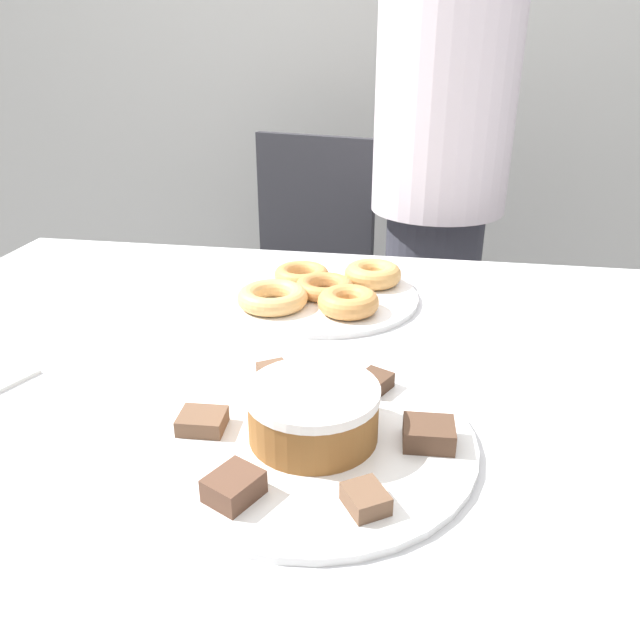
# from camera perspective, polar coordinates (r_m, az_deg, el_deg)

# --- Properties ---
(wall_back) EXTENTS (8.00, 0.05, 2.60)m
(wall_back) POSITION_cam_1_polar(r_m,az_deg,el_deg) (2.45, 7.60, 26.90)
(wall_back) COLOR silver
(wall_back) RESTS_ON ground_plane
(table) EXTENTS (1.61, 1.05, 0.74)m
(table) POSITION_cam_1_polar(r_m,az_deg,el_deg) (0.98, 1.17, -8.07)
(table) COLOR silver
(table) RESTS_ON ground_plane
(person_standing) EXTENTS (0.34, 0.34, 1.60)m
(person_standing) POSITION_cam_1_polar(r_m,az_deg,el_deg) (1.66, 10.80, 12.16)
(person_standing) COLOR #383842
(person_standing) RESTS_ON ground_plane
(office_chair_left) EXTENTS (0.54, 0.54, 0.92)m
(office_chair_left) POSITION_cam_1_polar(r_m,az_deg,el_deg) (1.97, -2.22, 2.19)
(office_chair_left) COLOR black
(office_chair_left) RESTS_ON ground_plane
(plate_cake) EXTENTS (0.39, 0.39, 0.01)m
(plate_cake) POSITION_cam_1_polar(r_m,az_deg,el_deg) (0.77, -0.62, -10.84)
(plate_cake) COLOR white
(plate_cake) RESTS_ON table
(plate_donuts) EXTENTS (0.35, 0.35, 0.01)m
(plate_donuts) POSITION_cam_1_polar(r_m,az_deg,el_deg) (1.17, 0.40, 2.15)
(plate_donuts) COLOR white
(plate_donuts) RESTS_ON table
(frosted_cake) EXTENTS (0.16, 0.16, 0.07)m
(frosted_cake) POSITION_cam_1_polar(r_m,az_deg,el_deg) (0.74, -0.63, -8.42)
(frosted_cake) COLOR brown
(frosted_cake) RESTS_ON plate_cake
(lamington_0) EXTENTS (0.06, 0.06, 0.02)m
(lamington_0) POSITION_cam_1_polar(r_m,az_deg,el_deg) (0.85, 4.94, -5.68)
(lamington_0) COLOR #513828
(lamington_0) RESTS_ON plate_cake
(lamington_1) EXTENTS (0.06, 0.06, 0.03)m
(lamington_1) POSITION_cam_1_polar(r_m,az_deg,el_deg) (0.87, -4.16, -5.04)
(lamington_1) COLOR brown
(lamington_1) RESTS_ON plate_cake
(lamington_2) EXTENTS (0.06, 0.05, 0.02)m
(lamington_2) POSITION_cam_1_polar(r_m,az_deg,el_deg) (0.78, -10.71, -9.08)
(lamington_2) COLOR brown
(lamington_2) RESTS_ON plate_cake
(lamington_3) EXTENTS (0.07, 0.07, 0.03)m
(lamington_3) POSITION_cam_1_polar(r_m,az_deg,el_deg) (0.67, -7.89, -14.84)
(lamington_3) COLOR brown
(lamington_3) RESTS_ON plate_cake
(lamington_4) EXTENTS (0.06, 0.06, 0.02)m
(lamington_4) POSITION_cam_1_polar(r_m,az_deg,el_deg) (0.66, 4.19, -16.00)
(lamington_4) COLOR brown
(lamington_4) RESTS_ON plate_cake
(lamington_5) EXTENTS (0.06, 0.05, 0.03)m
(lamington_5) POSITION_cam_1_polar(r_m,az_deg,el_deg) (0.75, 9.90, -10.21)
(lamington_5) COLOR #513828
(lamington_5) RESTS_ON plate_cake
(donut_0) EXTENTS (0.11, 0.11, 0.03)m
(donut_0) POSITION_cam_1_polar(r_m,az_deg,el_deg) (1.16, 0.40, 3.03)
(donut_0) COLOR #C68447
(donut_0) RESTS_ON plate_donuts
(donut_1) EXTENTS (0.11, 0.11, 0.03)m
(donut_1) POSITION_cam_1_polar(r_m,az_deg,el_deg) (1.22, -1.71, 4.19)
(donut_1) COLOR #D18E4C
(donut_1) RESTS_ON plate_donuts
(donut_2) EXTENTS (0.13, 0.13, 0.03)m
(donut_2) POSITION_cam_1_polar(r_m,az_deg,el_deg) (1.11, -4.36, 2.08)
(donut_2) COLOR #E5AD66
(donut_2) RESTS_ON plate_donuts
(donut_3) EXTENTS (0.11, 0.11, 0.04)m
(donut_3) POSITION_cam_1_polar(r_m,az_deg,el_deg) (1.08, 2.64, 1.66)
(donut_3) COLOR #D18E4C
(donut_3) RESTS_ON plate_donuts
(donut_4) EXTENTS (0.11, 0.11, 0.04)m
(donut_4) POSITION_cam_1_polar(r_m,az_deg,el_deg) (1.22, 4.85, 4.20)
(donut_4) COLOR tan
(donut_4) RESTS_ON plate_donuts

